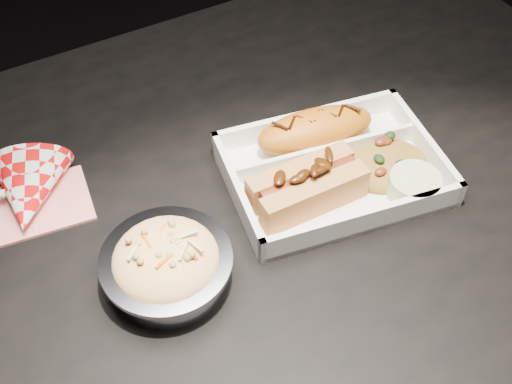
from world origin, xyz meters
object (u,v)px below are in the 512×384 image
hotdog (307,185)px  foil_coleslaw_cup (167,264)px  dining_table (231,264)px  food_tray (332,173)px  fried_pastry (315,130)px  napkin_fork (28,194)px

hotdog → foil_coleslaw_cup: same height
hotdog → foil_coleslaw_cup: (-0.18, -0.02, -0.00)m
dining_table → hotdog: size_ratio=8.98×
dining_table → food_tray: (0.14, -0.01, 0.10)m
fried_pastry → napkin_fork: 0.35m
napkin_fork → foil_coleslaw_cup: bearing=-39.9°
hotdog → napkin_fork: size_ratio=0.81×
hotdog → food_tray: bearing=22.2°
hotdog → fried_pastry: bearing=52.7°
dining_table → fried_pastry: bearing=18.1°
dining_table → hotdog: 0.16m
food_tray → hotdog: bearing=-149.2°
foil_coleslaw_cup → food_tray: bearing=9.1°
dining_table → foil_coleslaw_cup: 0.16m
dining_table → napkin_fork: bearing=144.8°
fried_pastry → napkin_fork: napkin_fork is taller
food_tray → hotdog: 0.06m
dining_table → napkin_fork: 0.26m
dining_table → hotdog: hotdog is taller
hotdog → napkin_fork: napkin_fork is taller
food_tray → fried_pastry: 0.06m
food_tray → foil_coleslaw_cup: (-0.23, -0.04, 0.02)m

